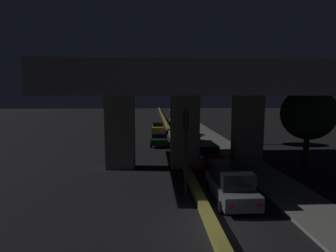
% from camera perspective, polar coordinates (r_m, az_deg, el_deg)
% --- Properties ---
extents(ground_plane, '(200.00, 200.00, 0.00)m').
position_cam_1_polar(ground_plane, '(11.98, 9.58, -21.57)').
color(ground_plane, black).
extents(median_divider, '(0.50, 126.00, 0.44)m').
position_cam_1_polar(median_divider, '(45.65, -0.17, -0.05)').
color(median_divider, olive).
rests_on(median_divider, ground_plane).
extents(sidewalk_right, '(2.96, 126.00, 0.15)m').
position_cam_1_polar(sidewalk_right, '(39.43, 8.06, -1.41)').
color(sidewalk_right, slate).
rests_on(sidewalk_right, ground_plane).
extents(elevated_overpass, '(17.69, 13.42, 8.43)m').
position_cam_1_polar(elevated_overpass, '(20.28, 3.69, 8.38)').
color(elevated_overpass, slate).
rests_on(elevated_overpass, ground_plane).
extents(traffic_light_left_of_median, '(0.30, 0.49, 4.93)m').
position_cam_1_polar(traffic_light_left_of_median, '(14.47, 3.90, -2.40)').
color(traffic_light_left_of_median, black).
rests_on(traffic_light_left_of_median, ground_plane).
extents(street_lamp, '(2.18, 0.32, 7.31)m').
position_cam_1_polar(street_lamp, '(41.02, 5.81, 4.94)').
color(street_lamp, '#2D2D30').
rests_on(street_lamp, ground_plane).
extents(car_grey_lead, '(2.00, 4.50, 1.86)m').
position_cam_1_polar(car_grey_lead, '(14.77, 13.41, -11.94)').
color(car_grey_lead, '#515459').
rests_on(car_grey_lead, ground_plane).
extents(car_dark_red_second, '(2.01, 4.61, 1.56)m').
position_cam_1_polar(car_dark_red_second, '(22.52, 8.40, -5.75)').
color(car_dark_red_second, '#591414').
rests_on(car_dark_red_second, ground_plane).
extents(car_dark_blue_third, '(2.16, 4.29, 1.62)m').
position_cam_1_polar(car_dark_blue_third, '(30.98, 4.57, -2.16)').
color(car_dark_blue_third, '#141938').
rests_on(car_dark_blue_third, ground_plane).
extents(car_silver_fourth, '(2.18, 4.15, 1.42)m').
position_cam_1_polar(car_silver_fourth, '(36.52, 3.94, -1.00)').
color(car_silver_fourth, gray).
rests_on(car_silver_fourth, ground_plane).
extents(car_taxi_yellow_fifth, '(1.97, 4.21, 1.91)m').
position_cam_1_polar(car_taxi_yellow_fifth, '(43.57, 2.23, 0.66)').
color(car_taxi_yellow_fifth, gold).
rests_on(car_taxi_yellow_fifth, ground_plane).
extents(car_silver_sixth, '(2.13, 4.23, 1.62)m').
position_cam_1_polar(car_silver_sixth, '(50.07, 1.61, 1.29)').
color(car_silver_sixth, gray).
rests_on(car_silver_sixth, ground_plane).
extents(car_dark_green_lead_oncoming, '(1.99, 4.05, 1.39)m').
position_cam_1_polar(car_dark_green_lead_oncoming, '(29.57, -1.96, -2.83)').
color(car_dark_green_lead_oncoming, black).
rests_on(car_dark_green_lead_oncoming, ground_plane).
extents(car_taxi_yellow_second_oncoming, '(1.83, 4.13, 1.46)m').
position_cam_1_polar(car_taxi_yellow_second_oncoming, '(39.58, -2.24, -0.34)').
color(car_taxi_yellow_second_oncoming, gold).
rests_on(car_taxi_yellow_second_oncoming, ground_plane).
extents(motorcycle_red_filtering_near, '(0.33, 1.85, 1.39)m').
position_cam_1_polar(motorcycle_red_filtering_near, '(18.95, 7.32, -8.78)').
color(motorcycle_red_filtering_near, black).
rests_on(motorcycle_red_filtering_near, ground_plane).
extents(motorcycle_blue_filtering_mid, '(0.32, 1.79, 1.43)m').
position_cam_1_polar(motorcycle_blue_filtering_mid, '(26.29, 4.03, -4.31)').
color(motorcycle_blue_filtering_mid, black).
rests_on(motorcycle_blue_filtering_mid, ground_plane).
extents(motorcycle_white_filtering_far, '(0.34, 1.96, 1.49)m').
position_cam_1_polar(motorcycle_white_filtering_far, '(32.35, 2.35, -2.17)').
color(motorcycle_white_filtering_far, black).
rests_on(motorcycle_white_filtering_far, ground_plane).
extents(pedestrian_on_sidewalk, '(0.36, 0.36, 1.62)m').
position_cam_1_polar(pedestrian_on_sidewalk, '(25.62, 16.11, -4.07)').
color(pedestrian_on_sidewalk, black).
rests_on(pedestrian_on_sidewalk, sidewalk_right).
extents(roadside_tree_kerbside_near, '(3.93, 3.93, 6.25)m').
position_cam_1_polar(roadside_tree_kerbside_near, '(22.19, 28.20, 2.35)').
color(roadside_tree_kerbside_near, '#2D2116').
rests_on(roadside_tree_kerbside_near, ground_plane).
extents(roadside_tree_kerbside_mid, '(3.09, 3.09, 6.14)m').
position_cam_1_polar(roadside_tree_kerbside_mid, '(31.29, 17.57, 4.46)').
color(roadside_tree_kerbside_mid, '#38281C').
rests_on(roadside_tree_kerbside_mid, ground_plane).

